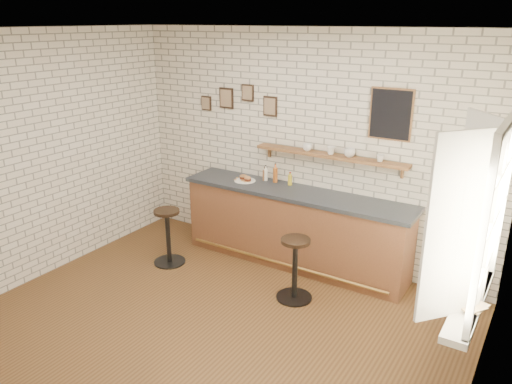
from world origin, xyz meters
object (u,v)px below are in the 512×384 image
bitters_bottle_amber (275,175)px  condiment_bottle_yellow (290,180)px  bitters_bottle_white (266,174)px  shelf_cup_b (331,150)px  bar_stool_left (168,235)px  book_upper (465,303)px  shelf_cup_c (350,153)px  book_lower (465,303)px  bar_counter (295,227)px  bitters_bottle_brown (265,175)px  shelf_cup_d (380,158)px  bar_stool_right (295,267)px  shelf_cup_a (307,147)px  sandwich_plate (245,181)px  ciabatta_sandwich (245,178)px

bitters_bottle_amber → condiment_bottle_yellow: size_ratio=1.47×
bitters_bottle_white → shelf_cup_b: (0.92, 0.02, 0.45)m
bar_stool_left → book_upper: book_upper is taller
shelf_cup_c → book_lower: shelf_cup_c is taller
condiment_bottle_yellow → shelf_cup_b: size_ratio=1.65×
bar_counter → book_upper: (2.33, -1.55, 0.45)m
bitters_bottle_brown → shelf_cup_d: 1.63m
bar_counter → book_upper: bearing=-33.6°
bitters_bottle_brown → bitters_bottle_white: (0.01, 0.00, 0.01)m
bitters_bottle_brown → bitters_bottle_white: bearing=0.0°
bar_stool_right → shelf_cup_a: 1.56m
shelf_cup_c → shelf_cup_b: bearing=107.6°
sandwich_plate → bitters_bottle_white: bearing=38.5°
shelf_cup_c → condiment_bottle_yellow: bearing=109.3°
ciabatta_sandwich → bar_stool_left: bearing=-126.0°
bar_stool_right → shelf_cup_a: shelf_cup_a is taller
bitters_bottle_brown → condiment_bottle_yellow: (0.39, 0.00, -0.00)m
sandwich_plate → bitters_bottle_brown: (0.21, 0.18, 0.07)m
sandwich_plate → ciabatta_sandwich: bearing=0.0°
book_lower → sandwich_plate: bearing=170.3°
book_lower → condiment_bottle_yellow: bearing=162.4°
ciabatta_sandwich → bitters_bottle_white: (0.21, 0.18, 0.04)m
shelf_cup_c → book_upper: (1.72, -1.75, -0.60)m
bar_stool_right → book_upper: book_upper is taller
book_upper → shelf_cup_c: bearing=170.7°
bar_stool_left → shelf_cup_c: (2.02, 1.08, 1.15)m
bitters_bottle_white → shelf_cup_c: (1.17, 0.02, 0.46)m
bitters_bottle_brown → book_lower: 3.36m
bar_stool_left → bitters_bottle_white: bearing=51.1°
bar_stool_right → shelf_cup_d: size_ratio=8.38×
shelf_cup_c → bitters_bottle_amber: bearing=109.0°
bar_counter → bitters_bottle_white: (-0.55, 0.18, 0.59)m
sandwich_plate → condiment_bottle_yellow: bearing=16.4°
condiment_bottle_yellow → bar_stool_right: 1.33m
bar_counter → shelf_cup_a: (0.05, 0.20, 1.04)m
bar_counter → shelf_cup_c: bearing=18.1°
bitters_bottle_amber → book_upper: bearing=-32.2°
bitters_bottle_white → condiment_bottle_yellow: (0.37, 0.00, -0.01)m
shelf_cup_b → sandwich_plate: bearing=158.6°
condiment_bottle_yellow → shelf_cup_c: 0.92m
bitters_bottle_white → book_upper: (2.88, -1.72, -0.14)m
bar_counter → book_lower: 2.82m
bar_stool_left → shelf_cup_d: 2.87m
condiment_bottle_yellow → ciabatta_sandwich: bearing=-163.3°
bitters_bottle_white → book_lower: bearing=-30.5°
bitters_bottle_amber → book_lower: size_ratio=1.25×
bar_counter → sandwich_plate: size_ratio=11.07×
ciabatta_sandwich → bitters_bottle_brown: size_ratio=1.14×
shelf_cup_b → book_lower: bearing=-72.5°
shelf_cup_c → bitters_bottle_brown: bearing=108.8°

